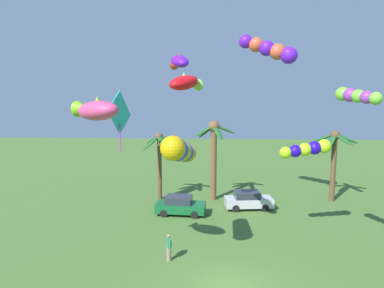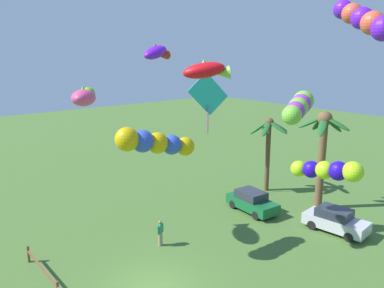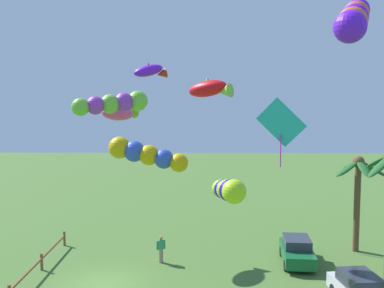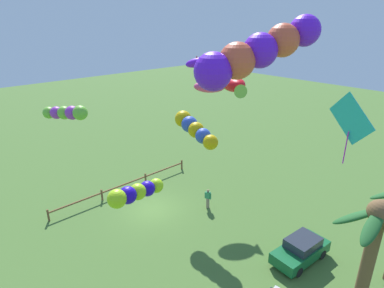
% 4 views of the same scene
% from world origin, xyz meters
% --- Properties ---
extents(ground_plane, '(120.00, 120.00, 0.00)m').
position_xyz_m(ground_plane, '(0.00, 0.00, 0.00)').
color(ground_plane, '#476B2D').
extents(palm_tree_0, '(3.40, 3.48, 6.10)m').
position_xyz_m(palm_tree_0, '(-5.56, 15.01, 4.55)').
color(palm_tree_0, brown).
rests_on(palm_tree_0, ground).
extents(palm_tree_1, '(3.66, 3.34, 7.20)m').
position_xyz_m(palm_tree_1, '(-0.71, 15.03, 5.06)').
color(palm_tree_1, brown).
rests_on(palm_tree_1, ground).
extents(palm_tree_2, '(3.84, 3.85, 6.38)m').
position_xyz_m(palm_tree_2, '(9.91, 15.09, 4.70)').
color(palm_tree_2, brown).
rests_on(palm_tree_2, ground).
extents(parked_car_0, '(4.06, 2.12, 1.51)m').
position_xyz_m(parked_car_0, '(2.17, 12.49, 0.75)').
color(parked_car_0, '#BCBCC1').
rests_on(parked_car_0, ground).
extents(parked_car_1, '(4.03, 2.02, 1.51)m').
position_xyz_m(parked_car_1, '(-3.38, 10.77, 0.75)').
color(parked_car_1, '#145B2D').
rests_on(parked_car_1, ground).
extents(spectator_0, '(0.35, 0.52, 1.59)m').
position_xyz_m(spectator_0, '(-3.37, 2.76, 0.81)').
color(spectator_0, gray).
rests_on(spectator_0, ground).
extents(kite_tube_0, '(4.23, 2.50, 2.38)m').
position_xyz_m(kite_tube_0, '(3.40, 11.33, 12.86)').
color(kite_tube_0, '#6117E3').
extents(kite_tube_1, '(1.64, 4.53, 1.95)m').
position_xyz_m(kite_tube_1, '(-2.64, 1.97, 6.54)').
color(kite_tube_1, gold).
extents(kite_diamond_2, '(0.99, 3.30, 4.74)m').
position_xyz_m(kite_diamond_2, '(-7.98, 10.56, 8.02)').
color(kite_diamond_2, '#24B8B0').
extents(kite_tube_3, '(1.58, 2.55, 0.89)m').
position_xyz_m(kite_tube_3, '(6.30, 1.93, 9.42)').
color(kite_tube_3, '#6BBF33').
extents(kite_fish_4, '(2.95, 2.50, 1.21)m').
position_xyz_m(kite_fish_4, '(-6.42, -0.07, 8.76)').
color(kite_fish_4, '#DA3F78').
extents(kite_fish_5, '(2.43, 2.85, 1.26)m').
position_xyz_m(kite_fish_5, '(-2.57, 5.60, 10.19)').
color(kite_fish_5, red).
extents(kite_fish_6, '(1.40, 2.06, 0.98)m').
position_xyz_m(kite_fish_6, '(-2.68, 2.30, 11.17)').
color(kite_fish_6, '#6716E0').
extents(kite_tube_7, '(3.31, 1.18, 1.21)m').
position_xyz_m(kite_tube_7, '(5.12, 6.10, 6.06)').
color(kite_tube_7, '#AADF1A').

